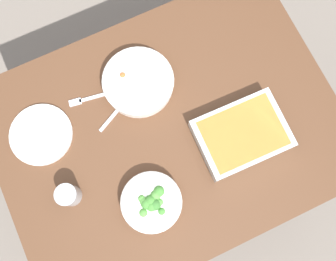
% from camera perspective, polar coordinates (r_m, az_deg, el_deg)
% --- Properties ---
extents(ground_plane, '(6.00, 6.00, 0.00)m').
position_cam_1_polar(ground_plane, '(2.07, 0.00, -4.42)').
color(ground_plane, slate).
extents(dining_table, '(1.20, 0.90, 0.74)m').
position_cam_1_polar(dining_table, '(1.43, 0.00, -0.78)').
color(dining_table, brown).
rests_on(dining_table, ground_plane).
extents(stew_bowl, '(0.25, 0.25, 0.06)m').
position_cam_1_polar(stew_bowl, '(1.36, -4.45, 7.19)').
color(stew_bowl, white).
rests_on(stew_bowl, dining_table).
extents(broccoli_bowl, '(0.20, 0.20, 0.07)m').
position_cam_1_polar(broccoli_bowl, '(1.28, -2.47, -10.62)').
color(broccoli_bowl, white).
rests_on(broccoli_bowl, dining_table).
extents(baking_dish, '(0.31, 0.23, 0.06)m').
position_cam_1_polar(baking_dish, '(1.33, 10.95, -0.58)').
color(baking_dish, silver).
rests_on(baking_dish, dining_table).
extents(drink_cup, '(0.07, 0.07, 0.08)m').
position_cam_1_polar(drink_cup, '(1.31, -14.58, -9.32)').
color(drink_cup, '#B2BCC6').
rests_on(drink_cup, dining_table).
extents(side_plate, '(0.22, 0.22, 0.01)m').
position_cam_1_polar(side_plate, '(1.40, -18.40, -0.58)').
color(side_plate, white).
rests_on(side_plate, dining_table).
extents(spoon_by_stew, '(0.16, 0.10, 0.01)m').
position_cam_1_polar(spoon_by_stew, '(1.37, -7.08, 3.55)').
color(spoon_by_stew, silver).
rests_on(spoon_by_stew, dining_table).
extents(spoon_by_broccoli, '(0.07, 0.17, 0.01)m').
position_cam_1_polar(spoon_by_broccoli, '(1.31, -3.67, -9.22)').
color(spoon_by_broccoli, silver).
rests_on(spoon_by_broccoli, dining_table).
extents(fork_on_table, '(0.18, 0.05, 0.01)m').
position_cam_1_polar(fork_on_table, '(1.40, -11.62, 4.71)').
color(fork_on_table, silver).
rests_on(fork_on_table, dining_table).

